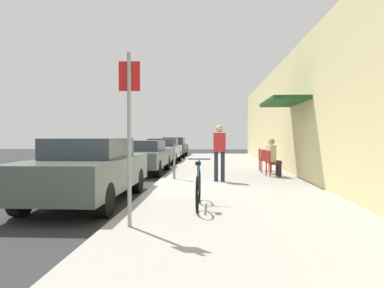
# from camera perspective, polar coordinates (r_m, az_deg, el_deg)

# --- Properties ---
(ground_plane) EXTENTS (60.00, 60.00, 0.00)m
(ground_plane) POSITION_cam_1_polar(r_m,az_deg,el_deg) (9.35, -6.90, -7.80)
(ground_plane) COLOR #2D2D30
(sidewalk_slab) EXTENTS (4.50, 32.00, 0.12)m
(sidewalk_slab) POSITION_cam_1_polar(r_m,az_deg,el_deg) (11.20, 6.41, -5.99)
(sidewalk_slab) COLOR #9E9B93
(sidewalk_slab) RESTS_ON ground_plane
(building_facade) EXTENTS (1.40, 32.00, 4.54)m
(building_facade) POSITION_cam_1_polar(r_m,az_deg,el_deg) (11.53, 18.45, 5.19)
(building_facade) COLOR beige
(building_facade) RESTS_ON ground_plane
(parked_car_0) EXTENTS (1.80, 4.40, 1.43)m
(parked_car_0) POSITION_cam_1_polar(r_m,az_deg,el_deg) (8.00, -16.75, -3.98)
(parked_car_0) COLOR #47514C
(parked_car_0) RESTS_ON ground_plane
(parked_car_1) EXTENTS (1.80, 4.40, 1.31)m
(parked_car_1) POSITION_cam_1_polar(r_m,az_deg,el_deg) (13.89, -8.13, -1.95)
(parked_car_1) COLOR #47514C
(parked_car_1) RESTS_ON ground_plane
(parked_car_2) EXTENTS (1.80, 4.40, 1.35)m
(parked_car_2) POSITION_cam_1_polar(r_m,az_deg,el_deg) (19.52, -4.85, -0.98)
(parked_car_2) COLOR #B7B7BC
(parked_car_2) RESTS_ON ground_plane
(parked_car_3) EXTENTS (1.80, 4.40, 1.40)m
(parked_car_3) POSITION_cam_1_polar(r_m,az_deg,el_deg) (25.31, -3.01, -0.44)
(parked_car_3) COLOR #47514C
(parked_car_3) RESTS_ON ground_plane
(parking_meter) EXTENTS (0.12, 0.10, 1.32)m
(parking_meter) POSITION_cam_1_polar(r_m,az_deg,el_deg) (10.94, -2.97, -1.80)
(parking_meter) COLOR slate
(parking_meter) RESTS_ON sidewalk_slab
(street_sign) EXTENTS (0.32, 0.06, 2.60)m
(street_sign) POSITION_cam_1_polar(r_m,az_deg,el_deg) (5.20, -10.38, 3.10)
(street_sign) COLOR gray
(street_sign) RESTS_ON sidewalk_slab
(bicycle_0) EXTENTS (0.46, 1.71, 0.90)m
(bicycle_0) POSITION_cam_1_polar(r_m,az_deg,el_deg) (6.60, 1.07, -7.38)
(bicycle_0) COLOR black
(bicycle_0) RESTS_ON sidewalk_slab
(cafe_chair_0) EXTENTS (0.52, 0.52, 0.87)m
(cafe_chair_0) POSITION_cam_1_polar(r_m,az_deg,el_deg) (11.88, 13.04, -2.86)
(cafe_chair_0) COLOR maroon
(cafe_chair_0) RESTS_ON sidewalk_slab
(seated_patron_0) EXTENTS (0.48, 0.42, 1.29)m
(seated_patron_0) POSITION_cam_1_polar(r_m,az_deg,el_deg) (11.89, 13.31, -1.93)
(seated_patron_0) COLOR #232838
(seated_patron_0) RESTS_ON sidewalk_slab
(cafe_chair_1) EXTENTS (0.54, 0.54, 0.87)m
(cafe_chair_1) POSITION_cam_1_polar(r_m,az_deg,el_deg) (12.78, 12.34, -2.57)
(cafe_chair_1) COLOR maroon
(cafe_chair_1) RESTS_ON sidewalk_slab
(cafe_chair_2) EXTENTS (0.45, 0.45, 0.87)m
(cafe_chair_2) POSITION_cam_1_polar(r_m,az_deg,el_deg) (13.78, 11.66, -2.29)
(cafe_chair_2) COLOR maroon
(cafe_chair_2) RESTS_ON sidewalk_slab
(pedestrian_standing) EXTENTS (0.36, 0.22, 1.70)m
(pedestrian_standing) POSITION_cam_1_polar(r_m,az_deg,el_deg) (10.31, 4.58, -0.69)
(pedestrian_standing) COLOR #232838
(pedestrian_standing) RESTS_ON sidewalk_slab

